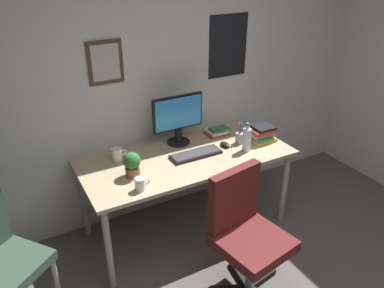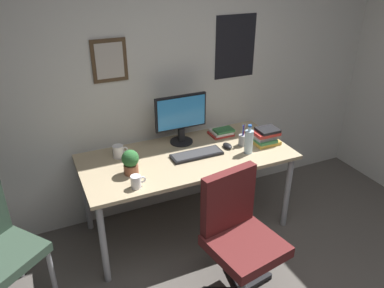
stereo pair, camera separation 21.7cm
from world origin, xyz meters
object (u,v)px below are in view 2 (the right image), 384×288
coffee_mug_far (118,151)px  pen_cup (243,139)px  keyboard (197,154)px  coffee_mug_near (136,182)px  monitor (181,117)px  book_stack_right (222,132)px  potted_plant (130,161)px  office_chair (238,232)px  computer_mouse (227,146)px  book_stack_left (266,137)px  water_bottle (249,141)px

coffee_mug_far → pen_cup: pen_cup is taller
coffee_mug_far → pen_cup: size_ratio=0.63×
keyboard → coffee_mug_near: 0.64m
monitor → book_stack_right: 0.45m
keyboard → potted_plant: size_ratio=2.21×
coffee_mug_near → book_stack_right: size_ratio=0.54×
keyboard → pen_cup: size_ratio=2.15×
office_chair → book_stack_right: 1.13m
computer_mouse → potted_plant: size_ratio=0.56×
coffee_mug_near → book_stack_left: book_stack_left is taller
computer_mouse → coffee_mug_far: size_ratio=0.87×
office_chair → pen_cup: office_chair is taller
potted_plant → keyboard: bearing=4.8°
monitor → coffee_mug_far: (-0.57, -0.04, -0.19)m
book_stack_left → keyboard: bearing=175.3°
computer_mouse → pen_cup: 0.15m
keyboard → pen_cup: pen_cup is taller
book_stack_right → monitor: bearing=178.3°
computer_mouse → book_stack_right: bearing=72.8°
monitor → coffee_mug_near: bearing=-137.0°
monitor → water_bottle: 0.61m
pen_cup → computer_mouse: bearing=176.9°
computer_mouse → office_chair: bearing=-113.4°
water_bottle → pen_cup: size_ratio=1.26×
keyboard → computer_mouse: size_ratio=3.91×
office_chair → book_stack_left: 1.02m
keyboard → coffee_mug_near: coffee_mug_near is taller
coffee_mug_far → pen_cup: (1.03, -0.23, 0.00)m
office_chair → computer_mouse: size_ratio=8.64×
water_bottle → book_stack_left: 0.24m
office_chair → keyboard: bearing=87.2°
potted_plant → coffee_mug_near: bearing=-95.6°
office_chair → computer_mouse: (0.34, 0.78, 0.23)m
pen_cup → coffee_mug_far: bearing=167.6°
computer_mouse → pen_cup: pen_cup is taller
computer_mouse → book_stack_left: size_ratio=0.49×
computer_mouse → coffee_mug_near: coffee_mug_near is taller
computer_mouse → book_stack_left: bearing=-12.4°
monitor → book_stack_right: (0.40, -0.01, -0.21)m
coffee_mug_near → book_stack_left: (1.23, 0.20, 0.02)m
monitor → coffee_mug_near: monitor is taller
computer_mouse → coffee_mug_far: 0.92m
potted_plant → book_stack_right: bearing=18.6°
keyboard → computer_mouse: 0.30m
water_bottle → potted_plant: size_ratio=1.29×
potted_plant → book_stack_left: potted_plant is taller
potted_plant → book_stack_right: potted_plant is taller
computer_mouse → water_bottle: bearing=-52.2°
computer_mouse → water_bottle: water_bottle is taller
computer_mouse → coffee_mug_near: 0.93m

